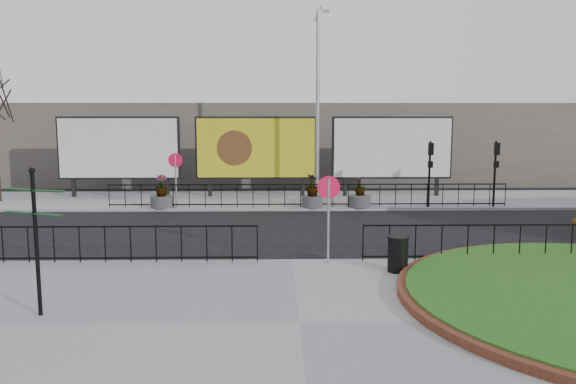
{
  "coord_description": "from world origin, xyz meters",
  "views": [
    {
      "loc": [
        -0.45,
        -15.84,
        4.24
      ],
      "look_at": [
        -0.1,
        1.23,
        1.92
      ],
      "focal_mm": 35.0,
      "sensor_mm": 36.0,
      "label": 1
    }
  ],
  "objects_px": {
    "billboard_mid": "(256,148)",
    "litter_bin": "(398,254)",
    "planter_b": "(312,195)",
    "lamp_post": "(318,104)",
    "planter_a": "(162,196)",
    "fingerpost_sign": "(35,227)",
    "planter_c": "(360,197)"
  },
  "relations": [
    {
      "from": "billboard_mid",
      "to": "litter_bin",
      "type": "xyz_separation_m",
      "value": [
        4.27,
        -14.31,
        -2.0
      ]
    },
    {
      "from": "litter_bin",
      "to": "planter_b",
      "type": "height_order",
      "value": "planter_b"
    },
    {
      "from": "lamp_post",
      "to": "litter_bin",
      "type": "bearing_deg",
      "value": -84.14
    },
    {
      "from": "billboard_mid",
      "to": "planter_a",
      "type": "bearing_deg",
      "value": -139.39
    },
    {
      "from": "fingerpost_sign",
      "to": "billboard_mid",
      "type": "bearing_deg",
      "value": 101.87
    },
    {
      "from": "billboard_mid",
      "to": "lamp_post",
      "type": "height_order",
      "value": "lamp_post"
    },
    {
      "from": "billboard_mid",
      "to": "litter_bin",
      "type": "bearing_deg",
      "value": -73.37
    },
    {
      "from": "lamp_post",
      "to": "planter_c",
      "type": "bearing_deg",
      "value": -41.08
    },
    {
      "from": "planter_c",
      "to": "litter_bin",
      "type": "bearing_deg",
      "value": -93.03
    },
    {
      "from": "billboard_mid",
      "to": "litter_bin",
      "type": "relative_size",
      "value": 6.48
    },
    {
      "from": "litter_bin",
      "to": "planter_c",
      "type": "distance_m",
      "value": 10.75
    },
    {
      "from": "billboard_mid",
      "to": "lamp_post",
      "type": "relative_size",
      "value": 0.67
    },
    {
      "from": "billboard_mid",
      "to": "planter_b",
      "type": "xyz_separation_m",
      "value": [
        2.68,
        -3.57,
        -1.91
      ]
    },
    {
      "from": "lamp_post",
      "to": "planter_c",
      "type": "distance_m",
      "value": 4.89
    },
    {
      "from": "planter_b",
      "to": "planter_c",
      "type": "bearing_deg",
      "value": 0.0
    },
    {
      "from": "litter_bin",
      "to": "planter_a",
      "type": "xyz_separation_m",
      "value": [
        -8.44,
        10.74,
        0.04
      ]
    },
    {
      "from": "litter_bin",
      "to": "planter_b",
      "type": "bearing_deg",
      "value": 98.47
    },
    {
      "from": "litter_bin",
      "to": "planter_a",
      "type": "bearing_deg",
      "value": 128.16
    },
    {
      "from": "planter_a",
      "to": "planter_c",
      "type": "distance_m",
      "value": 9.01
    },
    {
      "from": "planter_a",
      "to": "planter_b",
      "type": "bearing_deg",
      "value": 0.0
    },
    {
      "from": "billboard_mid",
      "to": "fingerpost_sign",
      "type": "bearing_deg",
      "value": -102.56
    },
    {
      "from": "billboard_mid",
      "to": "fingerpost_sign",
      "type": "distance_m",
      "value": 17.88
    },
    {
      "from": "lamp_post",
      "to": "planter_c",
      "type": "xyz_separation_m",
      "value": [
        1.84,
        -1.6,
        -4.24
      ]
    },
    {
      "from": "planter_a",
      "to": "planter_c",
      "type": "xyz_separation_m",
      "value": [
        9.01,
        0.0,
        -0.07
      ]
    },
    {
      "from": "fingerpost_sign",
      "to": "planter_c",
      "type": "distance_m",
      "value": 16.45
    },
    {
      "from": "billboard_mid",
      "to": "planter_c",
      "type": "relative_size",
      "value": 4.4
    },
    {
      "from": "fingerpost_sign",
      "to": "planter_a",
      "type": "relative_size",
      "value": 2.07
    },
    {
      "from": "billboard_mid",
      "to": "litter_bin",
      "type": "distance_m",
      "value": 15.07
    },
    {
      "from": "billboard_mid",
      "to": "lamp_post",
      "type": "bearing_deg",
      "value": -33.25
    },
    {
      "from": "fingerpost_sign",
      "to": "planter_c",
      "type": "relative_size",
      "value": 2.2
    },
    {
      "from": "lamp_post",
      "to": "litter_bin",
      "type": "relative_size",
      "value": 9.65
    },
    {
      "from": "fingerpost_sign",
      "to": "planter_a",
      "type": "height_order",
      "value": "fingerpost_sign"
    }
  ]
}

